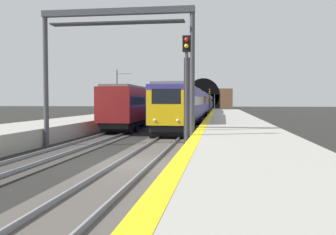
{
  "coord_description": "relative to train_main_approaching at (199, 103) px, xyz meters",
  "views": [
    {
      "loc": [
        -14.9,
        -3.43,
        2.68
      ],
      "look_at": [
        12.32,
        0.36,
        1.44
      ],
      "focal_mm": 39.62,
      "sensor_mm": 36.0,
      "label": 1
    }
  ],
  "objects": [
    {
      "name": "train_main_approaching",
      "position": [
        0.0,
        0.0,
        0.0
      ],
      "size": [
        76.63,
        3.05,
        4.02
      ],
      "rotation": [
        0.0,
        0.0,
        3.13
      ],
      "color": "navy",
      "rests_on": "ground_plane"
    },
    {
      "name": "ground_plane",
      "position": [
        -47.82,
        -0.0,
        -2.3
      ],
      "size": [
        320.0,
        320.0,
        0.0
      ],
      "primitive_type": "plane",
      "color": "black"
    },
    {
      "name": "track_adjacent_line",
      "position": [
        -47.82,
        4.64,
        -2.26
      ],
      "size": [
        160.0,
        2.7,
        0.21
      ],
      "color": "#383533",
      "rests_on": "ground_plane"
    },
    {
      "name": "catenary_mast_near",
      "position": [
        -7.89,
        12.0,
        1.52
      ],
      "size": [
        0.22,
        2.46,
        7.39
      ],
      "color": "#595B60",
      "rests_on": "ground_plane"
    },
    {
      "name": "track_main_line",
      "position": [
        -47.82,
        -0.0,
        -2.26
      ],
      "size": [
        160.0,
        3.16,
        0.21
      ],
      "color": "#4C4742",
      "rests_on": "ground_plane"
    },
    {
      "name": "train_adjacent_platform",
      "position": [
        -4.46,
        4.64,
        -0.03
      ],
      "size": [
        63.35,
        2.9,
        4.86
      ],
      "rotation": [
        0.0,
        0.0,
        0.01
      ],
      "color": "maroon",
      "rests_on": "ground_plane"
    },
    {
      "name": "railway_signal_mid",
      "position": [
        -4.47,
        -1.9,
        0.52
      ],
      "size": [
        0.39,
        0.38,
        4.62
      ],
      "rotation": [
        0.0,
        0.0,
        3.14
      ],
      "color": "#4C4C54",
      "rests_on": "ground_plane"
    },
    {
      "name": "tunnel_portal",
      "position": [
        70.92,
        2.32,
        1.26
      ],
      "size": [
        2.45,
        20.67,
        11.57
      ],
      "color": "brown",
      "rests_on": "ground_plane"
    },
    {
      "name": "railway_signal_far",
      "position": [
        51.26,
        -1.9,
        0.62
      ],
      "size": [
        0.39,
        0.38,
        4.79
      ],
      "rotation": [
        0.0,
        0.0,
        3.14
      ],
      "color": "#4C4C54",
      "rests_on": "ground_plane"
    },
    {
      "name": "platform_right",
      "position": [
        -47.82,
        -4.58,
        -1.77
      ],
      "size": [
        112.0,
        4.88,
        1.06
      ],
      "primitive_type": "cube",
      "color": "#9E9B93",
      "rests_on": "ground_plane"
    },
    {
      "name": "railway_signal_near",
      "position": [
        -45.42,
        -1.9,
        1.02
      ],
      "size": [
        0.39,
        0.38,
        5.71
      ],
      "rotation": [
        0.0,
        0.0,
        3.14
      ],
      "color": "#38383D",
      "rests_on": "ground_plane"
    },
    {
      "name": "overhead_signal_gantry",
      "position": [
        -42.35,
        2.32,
        3.57
      ],
      "size": [
        0.7,
        8.79,
        7.84
      ],
      "color": "#3F3F47",
      "rests_on": "ground_plane"
    },
    {
      "name": "platform_right_edge_strip",
      "position": [
        -47.82,
        -2.39,
        -1.23
      ],
      "size": [
        112.0,
        0.5,
        0.01
      ],
      "primitive_type": "cube",
      "color": "yellow",
      "rests_on": "platform_right"
    }
  ]
}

